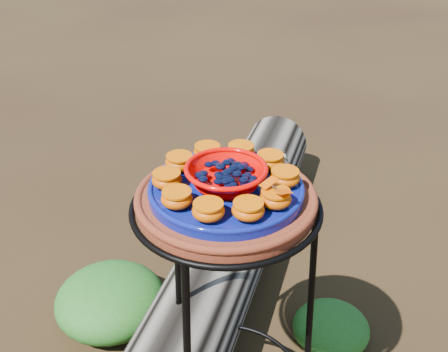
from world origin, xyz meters
TOP-DOWN VIEW (x-y plane):
  - plant_stand at (0.00, 0.00)m, footprint 0.44×0.44m
  - terracotta_saucer at (0.00, 0.00)m, footprint 0.37×0.37m
  - cobalt_plate at (0.00, 0.00)m, footprint 0.32×0.32m
  - red_bowl at (0.00, 0.00)m, footprint 0.16×0.16m
  - glass_gems at (0.00, 0.00)m, footprint 0.12×0.12m
  - orange_half_0 at (0.03, -0.12)m, footprint 0.06×0.06m
  - orange_half_1 at (0.10, -0.07)m, footprint 0.06×0.06m
  - orange_half_2 at (0.12, 0.00)m, footprint 0.06×0.06m
  - orange_half_3 at (0.10, 0.07)m, footprint 0.06×0.06m
  - orange_half_4 at (0.04, 0.11)m, footprint 0.06×0.06m
  - orange_half_5 at (-0.04, 0.11)m, footprint 0.06×0.06m
  - orange_half_6 at (-0.10, 0.07)m, footprint 0.06×0.06m
  - orange_half_7 at (-0.12, -0.00)m, footprint 0.06×0.06m
  - orange_half_8 at (-0.10, -0.07)m, footprint 0.06×0.06m
  - orange_half_9 at (-0.04, -0.11)m, footprint 0.06×0.06m
  - butterfly at (0.03, -0.12)m, footprint 0.07×0.05m
  - driftwood_log at (0.44, 0.51)m, footprint 1.40×1.17m
  - foliage_right at (0.43, 0.02)m, footprint 0.24×0.24m
  - foliage_back at (-0.07, 0.53)m, footprint 0.35×0.35m

SIDE VIEW (x-z plane):
  - foliage_right at x=0.43m, z-range 0.00..0.12m
  - foliage_back at x=-0.07m, z-range 0.00..0.18m
  - driftwood_log at x=0.44m, z-range 0.00..0.27m
  - plant_stand at x=0.00m, z-range 0.00..0.70m
  - terracotta_saucer at x=0.00m, z-range 0.70..0.73m
  - cobalt_plate at x=0.00m, z-range 0.73..0.75m
  - orange_half_0 at x=0.03m, z-range 0.75..0.79m
  - orange_half_1 at x=0.10m, z-range 0.75..0.79m
  - orange_half_2 at x=0.12m, z-range 0.75..0.79m
  - orange_half_3 at x=0.10m, z-range 0.75..0.79m
  - orange_half_4 at x=0.04m, z-range 0.75..0.79m
  - orange_half_5 at x=-0.04m, z-range 0.75..0.79m
  - orange_half_6 at x=-0.10m, z-range 0.75..0.79m
  - orange_half_7 at x=-0.12m, z-range 0.75..0.79m
  - orange_half_8 at x=-0.10m, z-range 0.75..0.79m
  - orange_half_9 at x=-0.04m, z-range 0.75..0.79m
  - red_bowl at x=0.00m, z-range 0.75..0.80m
  - butterfly at x=0.03m, z-range 0.79..0.80m
  - glass_gems at x=0.00m, z-range 0.80..0.82m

